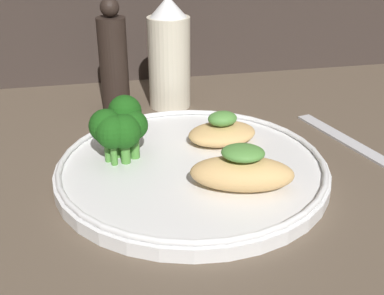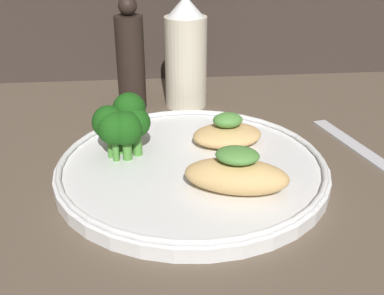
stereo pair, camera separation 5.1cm
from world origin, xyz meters
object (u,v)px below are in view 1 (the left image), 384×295
Objects in this scene: plate at (192,168)px; pepper_grinder at (114,61)px; broccoli_bunch at (119,126)px; sauce_bottle at (169,56)px.

plate is 22.88cm from pepper_grinder.
pepper_grinder is (0.67, 18.28, 1.82)cm from broccoli_bunch.
broccoli_bunch reaches higher than plate.
sauce_bottle is at bearing 65.25° from broccoli_bunch.
sauce_bottle is (8.43, 18.28, 2.15)cm from broccoli_bunch.
plate is 1.86× the size of sauce_bottle.
broccoli_bunch is at bearing -92.09° from pepper_grinder.
plate is 22.02cm from sauce_bottle.
sauce_bottle reaches higher than broccoli_bunch.
pepper_grinder is (-6.62, 21.02, 6.15)cm from plate.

